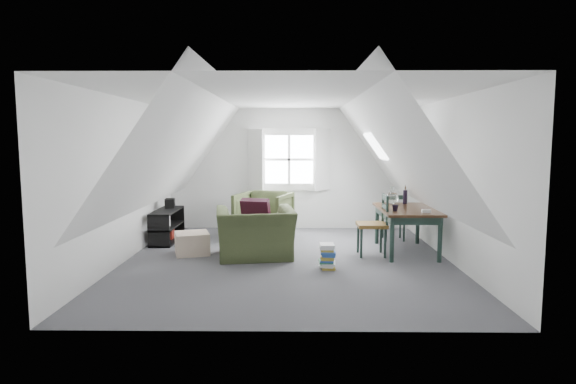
{
  "coord_description": "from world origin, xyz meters",
  "views": [
    {
      "loc": [
        0.1,
        -7.27,
        1.87
      ],
      "look_at": [
        0.0,
        0.6,
        1.0
      ],
      "focal_mm": 30.0,
      "sensor_mm": 36.0,
      "label": 1
    }
  ],
  "objects_px": {
    "dining_chair_near": "(374,224)",
    "magazine_stack": "(327,256)",
    "dining_chair_far": "(394,216)",
    "armchair_near": "(255,257)",
    "ottoman": "(192,243)",
    "dining_table": "(406,214)",
    "media_shelf": "(167,227)",
    "armchair_far": "(264,237)"
  },
  "relations": [
    {
      "from": "media_shelf",
      "to": "magazine_stack",
      "type": "bearing_deg",
      "value": -29.11
    },
    {
      "from": "armchair_far",
      "to": "dining_chair_far",
      "type": "xyz_separation_m",
      "value": [
        2.43,
        -0.21,
        0.45
      ]
    },
    {
      "from": "dining_chair_near",
      "to": "media_shelf",
      "type": "relative_size",
      "value": 0.87
    },
    {
      "from": "armchair_far",
      "to": "dining_chair_near",
      "type": "height_order",
      "value": "dining_chair_near"
    },
    {
      "from": "dining_chair_far",
      "to": "media_shelf",
      "type": "distance_m",
      "value": 4.2
    },
    {
      "from": "ottoman",
      "to": "dining_table",
      "type": "height_order",
      "value": "dining_table"
    },
    {
      "from": "armchair_near",
      "to": "magazine_stack",
      "type": "distance_m",
      "value": 1.29
    },
    {
      "from": "armchair_far",
      "to": "ottoman",
      "type": "bearing_deg",
      "value": -111.63
    },
    {
      "from": "media_shelf",
      "to": "armchair_near",
      "type": "bearing_deg",
      "value": -30.47
    },
    {
      "from": "dining_chair_far",
      "to": "dining_chair_near",
      "type": "bearing_deg",
      "value": 73.01
    },
    {
      "from": "dining_chair_far",
      "to": "magazine_stack",
      "type": "height_order",
      "value": "dining_chair_far"
    },
    {
      "from": "media_shelf",
      "to": "armchair_far",
      "type": "bearing_deg",
      "value": 16.31
    },
    {
      "from": "armchair_near",
      "to": "dining_chair_near",
      "type": "relative_size",
      "value": 1.22
    },
    {
      "from": "dining_chair_near",
      "to": "magazine_stack",
      "type": "xyz_separation_m",
      "value": [
        -0.8,
        -0.81,
        -0.34
      ]
    },
    {
      "from": "dining_chair_near",
      "to": "magazine_stack",
      "type": "relative_size",
      "value": 2.75
    },
    {
      "from": "armchair_near",
      "to": "dining_chair_near",
      "type": "xyz_separation_m",
      "value": [
        1.9,
        0.17,
        0.52
      ]
    },
    {
      "from": "armchair_far",
      "to": "dining_chair_near",
      "type": "xyz_separation_m",
      "value": [
        1.87,
        -1.39,
        0.52
      ]
    },
    {
      "from": "dining_chair_far",
      "to": "armchair_near",
      "type": "bearing_deg",
      "value": 37.23
    },
    {
      "from": "armchair_far",
      "to": "magazine_stack",
      "type": "bearing_deg",
      "value": -46.54
    },
    {
      "from": "armchair_near",
      "to": "dining_chair_far",
      "type": "bearing_deg",
      "value": -160.14
    },
    {
      "from": "armchair_near",
      "to": "dining_chair_far",
      "type": "xyz_separation_m",
      "value": [
        2.47,
        1.35,
        0.45
      ]
    },
    {
      "from": "armchair_near",
      "to": "armchair_far",
      "type": "bearing_deg",
      "value": -100.11
    },
    {
      "from": "armchair_far",
      "to": "dining_table",
      "type": "bearing_deg",
      "value": -8.01
    },
    {
      "from": "armchair_far",
      "to": "media_shelf",
      "type": "relative_size",
      "value": 0.84
    },
    {
      "from": "dining_table",
      "to": "dining_chair_far",
      "type": "bearing_deg",
      "value": 91.58
    },
    {
      "from": "magazine_stack",
      "to": "dining_chair_near",
      "type": "bearing_deg",
      "value": 45.35
    },
    {
      "from": "ottoman",
      "to": "dining_table",
      "type": "distance_m",
      "value": 3.56
    },
    {
      "from": "dining_chair_far",
      "to": "magazine_stack",
      "type": "xyz_separation_m",
      "value": [
        -1.37,
        -2.0,
        -0.27
      ]
    },
    {
      "from": "dining_chair_near",
      "to": "ottoman",
      "type": "bearing_deg",
      "value": -96.63
    },
    {
      "from": "dining_table",
      "to": "dining_chair_near",
      "type": "xyz_separation_m",
      "value": [
        -0.56,
        -0.22,
        -0.12
      ]
    },
    {
      "from": "armchair_far",
      "to": "media_shelf",
      "type": "xyz_separation_m",
      "value": [
        -1.76,
        -0.4,
        0.26
      ]
    },
    {
      "from": "armchair_far",
      "to": "magazine_stack",
      "type": "xyz_separation_m",
      "value": [
        1.06,
        -2.2,
        0.18
      ]
    },
    {
      "from": "dining_table",
      "to": "dining_chair_far",
      "type": "height_order",
      "value": "dining_chair_far"
    },
    {
      "from": "armchair_near",
      "to": "dining_table",
      "type": "relative_size",
      "value": 0.82
    },
    {
      "from": "dining_table",
      "to": "armchair_near",
      "type": "bearing_deg",
      "value": -169.54
    },
    {
      "from": "armchair_near",
      "to": "armchair_far",
      "type": "xyz_separation_m",
      "value": [
        0.03,
        1.56,
        0.0
      ]
    },
    {
      "from": "armchair_far",
      "to": "dining_table",
      "type": "height_order",
      "value": "dining_table"
    },
    {
      "from": "magazine_stack",
      "to": "armchair_near",
      "type": "bearing_deg",
      "value": 149.58
    },
    {
      "from": "armchair_near",
      "to": "dining_table",
      "type": "height_order",
      "value": "dining_table"
    },
    {
      "from": "ottoman",
      "to": "magazine_stack",
      "type": "distance_m",
      "value": 2.33
    },
    {
      "from": "dining_chair_far",
      "to": "media_shelf",
      "type": "bearing_deg",
      "value": 11.13
    },
    {
      "from": "dining_chair_far",
      "to": "magazine_stack",
      "type": "distance_m",
      "value": 2.44
    }
  ]
}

